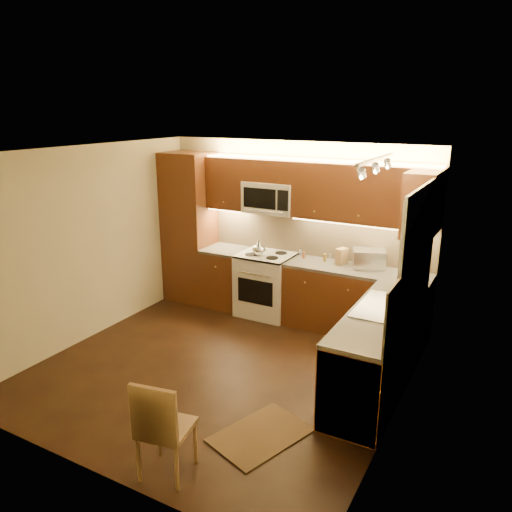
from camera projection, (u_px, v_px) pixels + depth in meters
The scene contains 37 objects.
floor at pixel (222, 368), 5.88m from camera, with size 4.00×4.00×0.01m, color black.
ceiling at pixel (218, 152), 5.17m from camera, with size 4.00×4.00×0.01m, color beige.
wall_back at pixel (295, 229), 7.21m from camera, with size 4.00×0.01×2.50m, color #C7BB91.
wall_front at pixel (80, 336), 3.85m from camera, with size 4.00×0.01×2.50m, color #C7BB91.
wall_left at pixel (90, 244), 6.45m from camera, with size 0.01×4.00×2.50m, color #C7BB91.
wall_right at pixel (403, 299), 4.61m from camera, with size 0.01×4.00×2.50m, color #C7BB91.
pantry at pixel (190, 228), 7.74m from camera, with size 0.70×0.60×2.30m, color #47220F.
base_cab_back_left at pixel (227, 278), 7.65m from camera, with size 0.62×0.60×0.86m, color #47220F.
counter_back_left at pixel (226, 250), 7.52m from camera, with size 0.62×0.60×0.04m, color #33302E.
base_cab_back_right at pixel (355, 302), 6.71m from camera, with size 1.92×0.60×0.86m, color #47220F.
counter_back_right at pixel (357, 270), 6.58m from camera, with size 1.92×0.60×0.04m, color #33302E.
base_cab_right at pixel (377, 353), 5.32m from camera, with size 0.60×2.00×0.86m, color #47220F.
counter_right at pixel (380, 314), 5.19m from camera, with size 0.60×2.00×0.04m, color #33302E.
dishwasher at pixel (356, 384), 4.73m from camera, with size 0.58×0.60×0.84m, color silver.
backsplash_back at pixel (317, 236), 7.05m from camera, with size 3.30×0.02×0.60m, color tan.
backsplash_right at pixel (411, 290), 4.96m from camera, with size 0.02×2.00×0.60m, color tan.
upper_cab_back_left at pixel (230, 183), 7.34m from camera, with size 0.62×0.35×0.75m, color #47220F.
upper_cab_back_right at pixel (365, 194), 6.40m from camera, with size 1.92×0.35×0.75m, color #47220F.
upper_cab_bridge at pixel (272, 170), 6.96m from camera, with size 0.76×0.35×0.31m, color #47220F.
upper_cab_right_corner at pixel (421, 205), 5.69m from camera, with size 0.35×0.50×0.75m, color #47220F.
stove at pixel (266, 284), 7.30m from camera, with size 0.76×0.65×0.92m, color silver, non-canonical shape.
microwave at pixel (271, 197), 7.05m from camera, with size 0.76×0.38×0.44m, color silver, non-canonical shape.
window_frame at pixel (417, 248), 4.98m from camera, with size 0.03×1.44×1.24m, color silver.
window_blinds at pixel (415, 247), 4.99m from camera, with size 0.02×1.36×1.16m, color silver.
sink at pixel (384, 301), 5.29m from camera, with size 0.52×0.86×0.15m, color silver, non-canonical shape.
faucet at pixel (402, 297), 5.18m from camera, with size 0.20×0.04×0.30m, color silver, non-canonical shape.
track_light_bar at pixel (376, 159), 4.80m from camera, with size 0.04×1.20×0.03m, color silver.
kettle at pixel (259, 248), 7.07m from camera, with size 0.19×0.19×0.22m, color silver, non-canonical shape.
toaster_oven at pixel (369, 259), 6.59m from camera, with size 0.41×0.31×0.25m, color silver.
knife_block at pixel (342, 256), 6.74m from camera, with size 0.10×0.16×0.22m, color #986E44.
spice_jar_a at pixel (301, 252), 7.15m from camera, with size 0.05×0.05×0.10m, color silver.
spice_jar_b at pixel (304, 255), 7.03m from camera, with size 0.05×0.05×0.09m, color brown.
spice_jar_c at pixel (330, 256), 6.98m from camera, with size 0.05×0.05×0.09m, color silver.
spice_jar_d at pixel (325, 257), 6.89m from camera, with size 0.05×0.05×0.11m, color olive.
soap_bottle at pixel (414, 294), 5.47m from camera, with size 0.07×0.08×0.17m, color #B3B4B8.
rug at pixel (261, 435), 4.67m from camera, with size 0.59×0.89×0.01m, color black.
dining_chair at pixel (166, 425), 4.08m from camera, with size 0.40×0.40×0.91m, color #986E44, non-canonical shape.
Camera 1 is at (2.87, -4.43, 2.95)m, focal length 35.09 mm.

